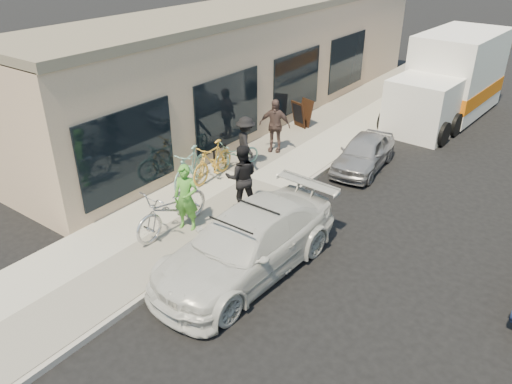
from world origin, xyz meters
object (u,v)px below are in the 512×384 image
Objects in this scene: moving_truck at (450,81)px; cruiser_bike_a at (190,167)px; sedan_silver at (364,153)px; woman_rider at (186,198)px; tandem_bike at (173,209)px; sedan_white at (247,244)px; bystander_b at (275,125)px; man_standing at (242,177)px; sandwich_board at (302,114)px; cruiser_bike_c at (213,161)px; bike_rack at (220,156)px; cruiser_bike_b at (236,154)px; bystander_a at (246,143)px.

moving_truck is 11.27m from cruiser_bike_a.
woman_rider reaches higher than sedan_silver.
moving_truck is 2.94× the size of tandem_bike.
cruiser_bike_a is at bearing -106.40° from moving_truck.
woman_rider reaches higher than sedan_white.
bystander_b is at bearing -111.38° from moving_truck.
woman_rider is (-1.81, -5.91, 0.45)m from sedan_silver.
woman_rider is (-2.28, -12.33, -0.43)m from moving_truck.
sedan_white is at bearing 89.72° from man_standing.
sedan_white reaches higher than sedan_silver.
tandem_bike is at bearing -178.45° from sedan_white.
sandwich_board is 2.50m from bystander_b.
sedan_silver is at bearing 95.98° from sedan_white.
sedan_silver is 1.69× the size of cruiser_bike_c.
bike_rack is at bearing 112.22° from tandem_bike.
sandwich_board is at bearing 90.14° from bike_rack.
cruiser_bike_b is (-1.66, 1.88, -0.46)m from man_standing.
moving_truck reaches higher than woman_rider.
moving_truck is at bearing -74.34° from bystander_a.
sandwich_board is 0.31× the size of sedan_silver.
cruiser_bike_a is at bearing -92.30° from bike_rack.
man_standing reaches higher than cruiser_bike_c.
sedan_silver is 4.58m from man_standing.
cruiser_bike_a is (-3.58, 2.09, 0.00)m from sedan_white.
bystander_a is at bearing 131.06° from sedan_white.
cruiser_bike_c is at bearing -72.33° from cruiser_bike_b.
sedan_silver is 1.78× the size of bystander_b.
bike_rack is 0.43× the size of cruiser_bike_a.
cruiser_bike_a reaches higher than cruiser_bike_b.
sedan_silver is at bearing 59.93° from cruiser_bike_b.
bystander_a is at bearing -66.03° from sandwich_board.
sedan_silver is at bearing -104.16° from bystander_a.
sedan_white is at bearing -81.83° from bystander_b.
bystander_a is 0.92× the size of bystander_b.
bike_rack is 0.16× the size of sedan_white.
bystander_a reaches higher than cruiser_bike_c.
man_standing is (-1.36, -4.34, 0.49)m from sedan_silver.
man_standing is 1.12× the size of cruiser_bike_b.
sedan_silver is at bearing -10.37° from sandwich_board.
sedan_white is 2.54m from man_standing.
sedan_white is 2.94× the size of woman_rider.
woman_rider is at bearing 56.94° from tandem_bike.
cruiser_bike_b is (0.29, 1.72, -0.13)m from cruiser_bike_a.
tandem_bike is 2.40m from cruiser_bike_a.
sedan_silver is (-0.27, 6.27, -0.16)m from sedan_white.
man_standing is at bearing -27.83° from cruiser_bike_b.
moving_truck is 10.92m from man_standing.
cruiser_bike_c is at bearing -71.20° from bike_rack.
sedan_silver is 6.51m from tandem_bike.
man_standing reaches higher than cruiser_bike_a.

